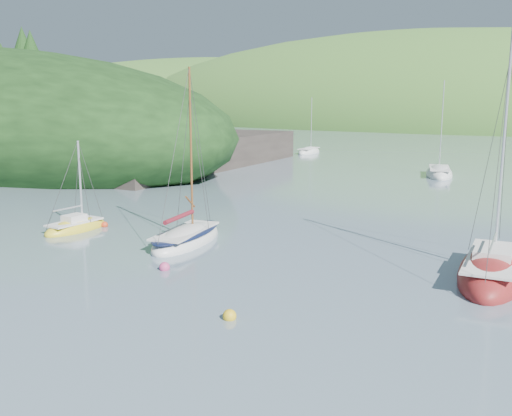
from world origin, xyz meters
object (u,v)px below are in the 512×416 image
Objects in this scene: sailboat_yellow at (76,228)px; daysailer_white at (186,239)px; sloop_red at (492,272)px; distant_sloop_c at (309,152)px; distant_sloop_a at (439,174)px.

daysailer_white is at bearing 8.62° from sailboat_yellow.
distant_sloop_c is at bearing 119.09° from sloop_red.
daysailer_white is 0.97× the size of distant_sloop_a.
sailboat_yellow is at bearing -124.64° from distant_sloop_a.
daysailer_white is 54.18m from distant_sloop_c.
distant_sloop_a is at bearing -38.26° from distant_sloop_c.
distant_sloop_a is at bearing 71.51° from sailboat_yellow.
sloop_red is 2.04× the size of sailboat_yellow.
sailboat_yellow is at bearing -82.60° from distant_sloop_c.
distant_sloop_c is (-15.40, 51.01, -0.00)m from sailboat_yellow.
sloop_red reaches higher than sailboat_yellow.
distant_sloop_c reaches higher than sailboat_yellow.
distant_sloop_a is 1.21× the size of distant_sloop_c.
sailboat_yellow is 0.56× the size of distant_sloop_a.
sailboat_yellow is at bearing -176.94° from sloop_red.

